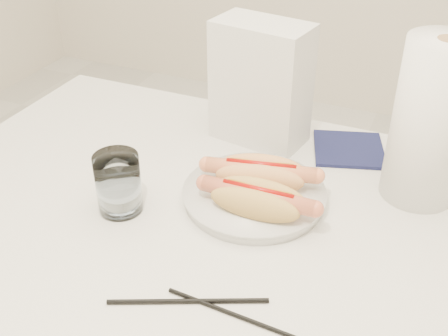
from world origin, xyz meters
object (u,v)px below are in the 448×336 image
at_px(hotdog_left, 261,174).
at_px(paper_towel_roll, 431,122).
at_px(napkin_box, 261,83).
at_px(table, 228,242).
at_px(water_glass, 118,183).
at_px(plate, 254,197).
at_px(hotdog_right, 258,199).

bearing_deg(hotdog_left, paper_towel_roll, 12.11).
bearing_deg(napkin_box, table, -70.75).
height_order(water_glass, napkin_box, napkin_box).
xyz_separation_m(water_glass, paper_towel_roll, (0.47, 0.26, 0.09)).
bearing_deg(table, water_glass, -162.51).
bearing_deg(plate, napkin_box, 108.28).
height_order(hotdog_right, paper_towel_roll, paper_towel_roll).
relative_size(plate, paper_towel_roll, 0.84).
distance_m(hotdog_right, paper_towel_roll, 0.32).
relative_size(plate, water_glass, 2.28).
height_order(hotdog_left, paper_towel_roll, paper_towel_roll).
bearing_deg(water_glass, table, 17.49).
bearing_deg(water_glass, napkin_box, 67.94).
xyz_separation_m(table, plate, (0.03, 0.06, 0.07)).
bearing_deg(hotdog_right, paper_towel_roll, 37.93).
height_order(hotdog_right, water_glass, water_glass).
relative_size(table, water_glass, 11.10).
height_order(hotdog_right, napkin_box, napkin_box).
bearing_deg(water_glass, hotdog_left, 33.04).
distance_m(water_glass, napkin_box, 0.37).
relative_size(hotdog_left, napkin_box, 0.79).
bearing_deg(hotdog_left, water_glass, -159.43).
relative_size(table, paper_towel_roll, 4.09).
bearing_deg(paper_towel_roll, hotdog_right, -140.95).
bearing_deg(hotdog_left, table, -122.23).
height_order(plate, paper_towel_roll, paper_towel_roll).
xyz_separation_m(water_glass, napkin_box, (0.13, 0.33, 0.07)).
xyz_separation_m(hotdog_right, napkin_box, (-0.10, 0.27, 0.08)).
distance_m(hotdog_left, paper_towel_roll, 0.30).
xyz_separation_m(plate, hotdog_left, (0.00, 0.02, 0.04)).
xyz_separation_m(plate, hotdog_right, (0.03, -0.05, 0.04)).
height_order(table, water_glass, water_glass).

